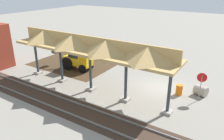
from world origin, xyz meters
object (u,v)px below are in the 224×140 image
object	(u,v)px
stop_sign	(201,81)
traffic_barrel	(179,90)
backhoe	(77,58)
concrete_pipe	(201,91)

from	to	relation	value
stop_sign	traffic_barrel	bearing A→B (deg)	-3.13
stop_sign	backhoe	size ratio (longest dim) A/B	0.47
backhoe	concrete_pipe	size ratio (longest dim) A/B	4.24
concrete_pipe	backhoe	bearing A→B (deg)	4.06
stop_sign	traffic_barrel	size ratio (longest dim) A/B	2.66
backhoe	traffic_barrel	distance (m)	11.41
concrete_pipe	traffic_barrel	bearing A→B (deg)	28.71
stop_sign	concrete_pipe	xyz separation A→B (m)	(0.08, -0.95, -1.30)
stop_sign	traffic_barrel	distance (m)	2.09
stop_sign	backhoe	distance (m)	13.04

